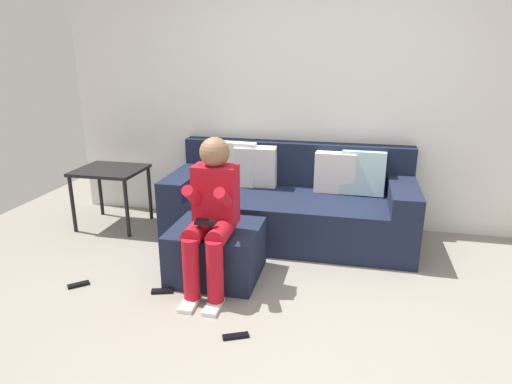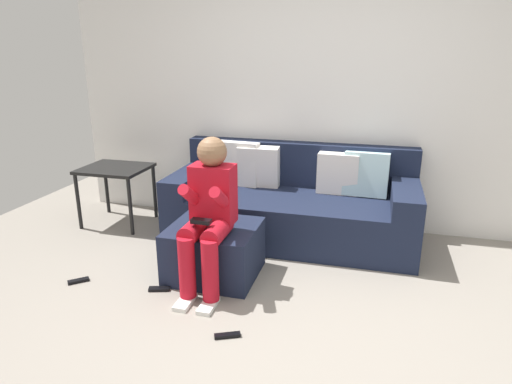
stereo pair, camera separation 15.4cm
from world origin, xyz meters
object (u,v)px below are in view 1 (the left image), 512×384
couch_sectional (291,204)px  remote_by_storage_bin (162,291)px  person_seated (212,211)px  remote_under_side_table (78,285)px  ottoman (216,252)px  side_table (110,176)px  remote_near_ottoman (236,336)px

couch_sectional → remote_by_storage_bin: bearing=-120.9°
person_seated → remote_under_side_table: size_ratio=7.25×
ottoman → person_seated: person_seated is taller
person_seated → remote_by_storage_bin: 0.70m
ottoman → remote_by_storage_bin: size_ratio=4.34×
couch_sectional → ottoman: couch_sectional is taller
ottoman → person_seated: size_ratio=0.60×
side_table → remote_by_storage_bin: side_table is taller
remote_by_storage_bin → person_seated: bearing=7.3°
ottoman → remote_near_ottoman: ottoman is taller
ottoman → remote_under_side_table: (-0.96, -0.39, -0.19)m
remote_by_storage_bin → remote_near_ottoman: bearing=-48.6°
person_seated → remote_near_ottoman: size_ratio=6.88×
ottoman → couch_sectional: bearing=64.2°
remote_near_ottoman → remote_under_side_table: 1.36m
side_table → remote_by_storage_bin: (1.01, -1.13, -0.50)m
remote_near_ottoman → person_seated: bearing=94.9°
side_table → remote_by_storage_bin: size_ratio=4.09×
remote_under_side_table → couch_sectional: bearing=1.0°
side_table → remote_under_side_table: bearing=-73.0°
person_seated → remote_by_storage_bin: (-0.34, -0.16, -0.59)m
remote_by_storage_bin → remote_under_side_table: (-0.65, -0.05, 0.00)m
ottoman → side_table: side_table is taller
person_seated → remote_near_ottoman: person_seated is taller
remote_near_ottoman → remote_by_storage_bin: 0.78m
side_table → remote_near_ottoman: size_ratio=3.88×
couch_sectional → remote_near_ottoman: bearing=-93.1°
ottoman → remote_near_ottoman: bearing=-64.5°
remote_near_ottoman → remote_by_storage_bin: bearing=124.0°
ottoman → person_seated: (0.03, -0.18, 0.40)m
couch_sectional → ottoman: bearing=-115.8°
remote_near_ottoman → remote_by_storage_bin: (-0.66, 0.40, 0.00)m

